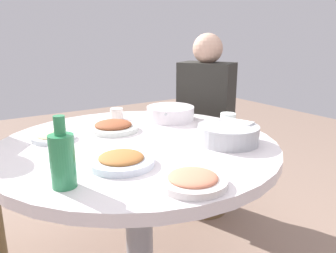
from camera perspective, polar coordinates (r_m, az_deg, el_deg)
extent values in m
cylinder|color=#99999E|center=(1.62, -5.00, -15.44)|extent=(0.13, 0.13, 0.67)
cylinder|color=silver|center=(1.47, -5.32, -3.42)|extent=(1.22, 1.22, 0.04)
cylinder|color=#B2B5BA|center=(1.45, 10.27, -1.32)|extent=(0.26, 0.26, 0.08)
ellipsoid|color=white|center=(1.45, 10.28, -1.17)|extent=(0.22, 0.22, 0.09)
cube|color=white|center=(1.50, 11.67, 0.88)|extent=(0.10, 0.16, 0.01)
cylinder|color=white|center=(1.82, 0.41, 2.29)|extent=(0.26, 0.26, 0.07)
cylinder|color=black|center=(1.82, 0.41, 2.07)|extent=(0.23, 0.23, 0.05)
cylinder|color=silver|center=(1.81, 0.41, 3.10)|extent=(0.20, 0.21, 0.01)
cylinder|color=silver|center=(1.05, 4.28, -9.45)|extent=(0.22, 0.22, 0.02)
ellipsoid|color=#D77B5B|center=(1.04, 4.30, -8.69)|extent=(0.16, 0.16, 0.03)
cylinder|color=white|center=(1.57, -19.06, -1.81)|extent=(0.19, 0.19, 0.02)
ellipsoid|color=tan|center=(1.56, -19.10, -1.39)|extent=(0.14, 0.14, 0.02)
cylinder|color=silver|center=(1.21, -8.01, -6.02)|extent=(0.24, 0.24, 0.03)
ellipsoid|color=#AA6732|center=(1.20, -8.04, -5.28)|extent=(0.16, 0.16, 0.03)
cylinder|color=white|center=(1.64, -9.36, -0.32)|extent=(0.24, 0.24, 0.02)
ellipsoid|color=brown|center=(1.63, -9.39, 0.33)|extent=(0.18, 0.18, 0.04)
cylinder|color=#2F8853|center=(1.06, -17.64, -5.71)|extent=(0.08, 0.08, 0.17)
cylinder|color=#2F8853|center=(1.02, -18.15, 0.18)|extent=(0.03, 0.03, 0.06)
cylinder|color=silver|center=(1.86, -8.81, 2.18)|extent=(0.07, 0.07, 0.06)
cylinder|color=white|center=(1.72, 10.25, 1.13)|extent=(0.08, 0.08, 0.07)
cylinder|color=brown|center=(2.36, 6.14, -8.97)|extent=(0.33, 0.33, 0.45)
cube|color=#2D333D|center=(2.26, 6.35, -2.39)|extent=(0.45, 0.45, 0.12)
cube|color=#2B2A26|center=(2.18, 6.57, 4.87)|extent=(0.34, 0.39, 0.46)
sphere|color=tan|center=(2.15, 6.84, 13.16)|extent=(0.19, 0.19, 0.19)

